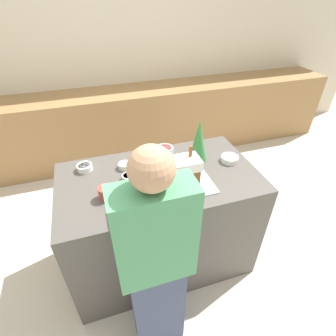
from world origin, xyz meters
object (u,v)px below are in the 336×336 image
object	(u,v)px
candy_bowl_near_tray_right	(85,167)
person	(156,264)
baking_tray	(183,183)
mug	(106,193)
candy_bowl_near_tray_left	(165,150)
candy_bowl_center_rear	(129,177)
candy_bowl_far_left	(230,158)
decorative_tree	(199,141)
gingerbread_house	(184,171)
candy_bowl_front_corner	(125,165)

from	to	relation	value
candy_bowl_near_tray_right	person	size ratio (longest dim) A/B	0.07
baking_tray	candy_bowl_near_tray_right	bearing A→B (deg)	149.76
mug	baking_tray	bearing A→B (deg)	-1.74
candy_bowl_near_tray_left	candy_bowl_center_rear	size ratio (longest dim) A/B	1.54
candy_bowl_center_rear	candy_bowl_far_left	xyz separation A→B (m)	(0.79, -0.01, 0.00)
decorative_tree	candy_bowl_near_tray_left	bearing A→B (deg)	137.47
decorative_tree	person	xyz separation A→B (m)	(-0.54, -0.71, -0.29)
candy_bowl_far_left	gingerbread_house	bearing A→B (deg)	-161.07
decorative_tree	candy_bowl_front_corner	xyz separation A→B (m)	(-0.56, 0.07, -0.15)
candy_bowl_far_left	mug	xyz separation A→B (m)	(-0.96, -0.14, 0.02)
decorative_tree	person	world-z (taller)	person
person	decorative_tree	bearing A→B (deg)	52.80
candy_bowl_front_corner	gingerbread_house	bearing A→B (deg)	-41.26
baking_tray	decorative_tree	size ratio (longest dim) A/B	1.17
baking_tray	candy_bowl_near_tray_left	xyz separation A→B (m)	(0.00, 0.43, 0.02)
baking_tray	candy_bowl_near_tray_right	xyz separation A→B (m)	(-0.63, 0.37, 0.02)
baking_tray	candy_bowl_front_corner	xyz separation A→B (m)	(-0.35, 0.31, 0.02)
candy_bowl_far_left	person	distance (m)	1.00
gingerbread_house	decorative_tree	xyz separation A→B (m)	(0.21, 0.24, 0.06)
gingerbread_house	baking_tray	bearing A→B (deg)	-156.08
baking_tray	candy_bowl_far_left	size ratio (longest dim) A/B	2.98
candy_bowl_near_tray_right	candy_bowl_center_rear	distance (m)	0.36
decorative_tree	candy_bowl_center_rear	xyz separation A→B (m)	(-0.56, -0.08, -0.15)
baking_tray	decorative_tree	xyz separation A→B (m)	(0.21, 0.24, 0.17)
decorative_tree	candy_bowl_near_tray_left	world-z (taller)	decorative_tree
candy_bowl_near_tray_right	person	bearing A→B (deg)	-70.05
candy_bowl_near_tray_right	candy_bowl_front_corner	distance (m)	0.29
candy_bowl_near_tray_left	candy_bowl_center_rear	distance (m)	0.44
candy_bowl_far_left	mug	bearing A→B (deg)	-171.99
candy_bowl_far_left	mug	size ratio (longest dim) A/B	1.44
decorative_tree	candy_bowl_near_tray_right	bearing A→B (deg)	171.26
baking_tray	decorative_tree	world-z (taller)	decorative_tree
gingerbread_house	candy_bowl_near_tray_right	world-z (taller)	gingerbread_house
mug	person	bearing A→B (deg)	-68.49
baking_tray	decorative_tree	bearing A→B (deg)	49.03
decorative_tree	mug	world-z (taller)	decorative_tree
baking_tray	mug	distance (m)	0.52
candy_bowl_front_corner	candy_bowl_far_left	size ratio (longest dim) A/B	0.71
baking_tray	candy_bowl_far_left	distance (m)	0.47
candy_bowl_near_tray_left	person	distance (m)	0.97
candy_bowl_center_rear	mug	world-z (taller)	mug
decorative_tree	candy_bowl_front_corner	size ratio (longest dim) A/B	3.59
gingerbread_house	candy_bowl_center_rear	distance (m)	0.39
candy_bowl_near_tray_left	mug	distance (m)	0.67
candy_bowl_near_tray_right	person	world-z (taller)	person
candy_bowl_center_rear	candy_bowl_far_left	distance (m)	0.79
candy_bowl_near_tray_left	candy_bowl_front_corner	bearing A→B (deg)	-160.65
mug	candy_bowl_front_corner	bearing A→B (deg)	59.54
candy_bowl_near_tray_right	mug	world-z (taller)	mug
candy_bowl_far_left	candy_bowl_near_tray_left	bearing A→B (deg)	147.59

